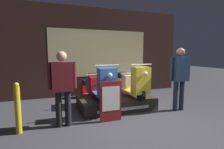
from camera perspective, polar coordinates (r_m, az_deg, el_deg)
ground_plane at (r=3.94m, az=10.24°, el=-16.23°), size 30.00×30.00×0.00m
shop_wall_back at (r=6.63m, az=-4.03°, el=7.37°), size 6.68×0.09×3.20m
display_platform at (r=5.03m, az=1.15°, el=-9.05°), size 2.03×1.22×0.32m
scooter_display_left at (r=4.73m, az=-3.84°, el=-3.36°), size 0.60×1.67×0.96m
scooter_display_right at (r=5.06m, az=6.15°, el=-2.70°), size 0.60×1.67×0.96m
scooter_backrow_0 at (r=5.61m, az=-6.49°, el=-5.07°), size 0.60×1.67×0.96m
scooter_backrow_1 at (r=5.94m, az=3.35°, el=-4.36°), size 0.60×1.67×0.96m
person_left_browsing at (r=3.77m, az=-15.85°, el=-2.74°), size 0.58×0.23×1.59m
person_right_browsing at (r=4.99m, az=21.21°, el=0.27°), size 0.61×0.25×1.69m
price_sign_board at (r=3.98m, az=-0.41°, el=-8.74°), size 0.51×0.04×0.92m
street_bollard at (r=3.84m, az=-28.42°, el=-9.69°), size 0.11×0.11×1.00m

